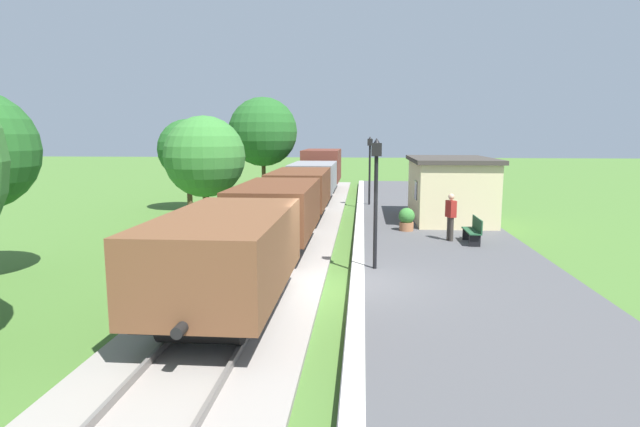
{
  "coord_description": "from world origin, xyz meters",
  "views": [
    {
      "loc": [
        0.5,
        -13.11,
        4.04
      ],
      "look_at": [
        -0.88,
        3.65,
        1.48
      ],
      "focal_mm": 29.2,
      "sensor_mm": 36.0,
      "label": 1
    }
  ],
  "objects": [
    {
      "name": "ground_plane",
      "position": [
        0.0,
        0.0,
        0.0
      ],
      "size": [
        160.0,
        160.0,
        0.0
      ],
      "primitive_type": "plane",
      "color": "#47702D"
    },
    {
      "name": "platform_slab",
      "position": [
        3.2,
        0.0,
        0.12
      ],
      "size": [
        6.0,
        60.0,
        0.25
      ],
      "primitive_type": "cube",
      "color": "#4C4C4F",
      "rests_on": "ground"
    },
    {
      "name": "platform_edge_stripe",
      "position": [
        0.4,
        0.0,
        0.25
      ],
      "size": [
        0.36,
        60.0,
        0.01
      ],
      "primitive_type": "cube",
      "color": "silver",
      "rests_on": "platform_slab"
    },
    {
      "name": "track_ballast",
      "position": [
        -2.4,
        0.0,
        0.06
      ],
      "size": [
        3.8,
        60.0,
        0.12
      ],
      "primitive_type": "cube",
      "color": "gray",
      "rests_on": "ground"
    },
    {
      "name": "rail_near",
      "position": [
        -1.68,
        0.0,
        0.19
      ],
      "size": [
        0.07,
        60.0,
        0.14
      ],
      "primitive_type": "cube",
      "color": "slate",
      "rests_on": "track_ballast"
    },
    {
      "name": "rail_far",
      "position": [
        -3.12,
        0.0,
        0.19
      ],
      "size": [
        0.07,
        60.0,
        0.14
      ],
      "primitive_type": "cube",
      "color": "slate",
      "rests_on": "track_ballast"
    },
    {
      "name": "freight_train",
      "position": [
        -2.4,
        11.49,
        1.46
      ],
      "size": [
        2.5,
        32.6,
        2.72
      ],
      "color": "brown",
      "rests_on": "rail_near"
    },
    {
      "name": "station_hut",
      "position": [
        4.4,
        10.49,
        1.65
      ],
      "size": [
        3.5,
        5.8,
        2.78
      ],
      "color": "beige",
      "rests_on": "platform_slab"
    },
    {
      "name": "bench_near_hut",
      "position": [
        4.41,
        5.24,
        0.72
      ],
      "size": [
        0.42,
        1.5,
        0.91
      ],
      "color": "#1E4C2D",
      "rests_on": "platform_slab"
    },
    {
      "name": "person_waiting",
      "position": [
        3.66,
        5.62,
        1.18
      ],
      "size": [
        0.37,
        0.44,
        1.71
      ],
      "rotation": [
        0.0,
        0.0,
        3.55
      ],
      "color": "#38332D",
      "rests_on": "platform_slab"
    },
    {
      "name": "potted_planter",
      "position": [
        2.26,
        7.5,
        0.72
      ],
      "size": [
        0.64,
        0.64,
        0.92
      ],
      "color": "#9E6642",
      "rests_on": "platform_slab"
    },
    {
      "name": "lamp_post_near",
      "position": [
        0.88,
        1.44,
        2.8
      ],
      "size": [
        0.28,
        0.28,
        3.7
      ],
      "color": "black",
      "rests_on": "platform_slab"
    },
    {
      "name": "lamp_post_far",
      "position": [
        0.88,
        15.25,
        2.8
      ],
      "size": [
        0.28,
        0.28,
        3.7
      ],
      "color": "black",
      "rests_on": "platform_slab"
    },
    {
      "name": "tree_trackside_far",
      "position": [
        -6.26,
        8.75,
        3.1
      ],
      "size": [
        3.48,
        3.48,
        4.85
      ],
      "color": "#4C3823",
      "rests_on": "ground"
    },
    {
      "name": "tree_field_left",
      "position": [
        -8.78,
        14.04,
        3.25
      ],
      "size": [
        3.2,
        3.2,
        4.86
      ],
      "color": "#4C3823",
      "rests_on": "ground"
    },
    {
      "name": "tree_field_distant",
      "position": [
        -6.39,
        22.72,
        4.22
      ],
      "size": [
        4.74,
        4.74,
        6.6
      ],
      "color": "#4C3823",
      "rests_on": "ground"
    }
  ]
}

